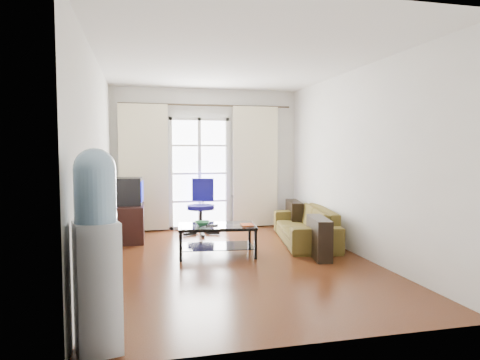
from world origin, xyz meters
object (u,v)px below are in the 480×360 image
crt_tv (127,191)px  task_chair (201,218)px  water_cooler (97,247)px  tv_stand (127,223)px  sofa (305,225)px  coffee_table (217,236)px

crt_tv → task_chair: size_ratio=0.53×
task_chair → water_cooler: water_cooler is taller
tv_stand → crt_tv: size_ratio=1.54×
sofa → coffee_table: 1.67m
crt_tv → coffee_table: bearing=-43.1°
sofa → water_cooler: water_cooler is taller
tv_stand → crt_tv: crt_tv is taller
crt_tv → sofa: bearing=-12.4°
sofa → task_chair: bearing=-114.1°
coffee_table → water_cooler: water_cooler is taller
coffee_table → crt_tv: 1.97m
sofa → coffee_table: (-1.58, -0.55, -0.00)m
task_chair → water_cooler: 4.59m
crt_tv → water_cooler: bearing=-87.6°
sofa → task_chair: 1.91m
tv_stand → sofa: bearing=-13.6°
tv_stand → water_cooler: (-0.11, -4.03, 0.50)m
sofa → water_cooler: size_ratio=1.35×
crt_tv → water_cooler: (-0.11, -4.10, -0.03)m
sofa → crt_tv: bearing=-96.0°
tv_stand → crt_tv: 0.54m
coffee_table → crt_tv: size_ratio=2.17×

